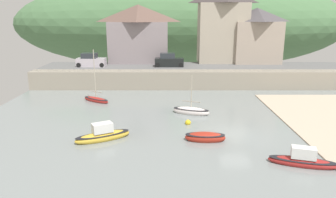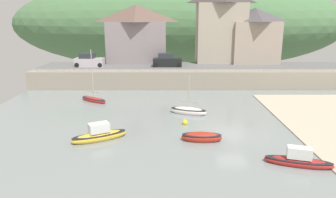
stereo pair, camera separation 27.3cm
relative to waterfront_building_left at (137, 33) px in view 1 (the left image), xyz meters
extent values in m
cube|color=gray|center=(10.27, -25.20, -6.89)|extent=(48.00, 40.00, 0.06)
cube|color=gray|center=(10.27, -8.20, -5.66)|extent=(48.00, 2.40, 2.40)
cube|color=#606060|center=(10.27, -4.50, -4.51)|extent=(48.00, 9.00, 0.10)
ellipsoid|color=#4A7247|center=(7.74, 30.00, 0.66)|extent=(80.00, 44.00, 21.48)
cube|color=gray|center=(0.00, 0.00, -1.37)|extent=(8.97, 5.19, 6.19)
pyramid|color=brown|center=(0.00, 0.00, 3.01)|extent=(9.27, 5.49, 2.57)
cube|color=#A89D8A|center=(12.97, 0.00, 0.02)|extent=(7.38, 4.70, 8.97)
cube|color=#A59686|center=(18.13, 0.00, -1.34)|extent=(6.99, 5.91, 6.25)
pyramid|color=#4C484B|center=(18.13, 0.00, 2.80)|extent=(7.29, 6.21, 2.02)
ellipsoid|color=#A3291B|center=(7.48, -26.74, -6.61)|extent=(3.26, 1.43, 0.89)
ellipsoid|color=black|center=(7.48, -26.74, -6.37)|extent=(3.19, 1.40, 0.12)
ellipsoid|color=gold|center=(-0.62, -26.56, -6.63)|extent=(4.53, 3.25, 0.83)
ellipsoid|color=black|center=(-0.62, -26.56, -6.40)|extent=(4.44, 3.18, 0.12)
cube|color=silver|center=(-0.62, -26.56, -5.85)|extent=(1.80, 1.53, 0.73)
ellipsoid|color=maroon|center=(13.41, -31.03, -6.67)|extent=(4.49, 2.28, 0.68)
ellipsoid|color=black|center=(13.41, -31.03, -6.49)|extent=(4.40, 2.23, 0.12)
cube|color=silver|center=(13.41, -31.03, -5.96)|extent=(1.68, 1.16, 0.74)
ellipsoid|color=#A2241F|center=(-3.69, -14.97, -6.68)|extent=(3.59, 2.87, 0.64)
ellipsoid|color=black|center=(-3.69, -14.97, -6.51)|extent=(3.52, 2.82, 0.12)
cylinder|color=#B2A893|center=(-3.69, -14.97, -3.65)|extent=(0.09, 0.09, 5.43)
cylinder|color=gray|center=(-3.69, -14.97, -5.70)|extent=(1.65, 1.17, 0.07)
ellipsoid|color=silver|center=(6.87, -19.69, -6.61)|extent=(3.90, 2.35, 0.90)
ellipsoid|color=black|center=(6.87, -19.69, -6.37)|extent=(3.82, 2.31, 0.12)
cylinder|color=#B2A893|center=(6.87, -19.69, -4.53)|extent=(0.09, 0.09, 3.26)
cylinder|color=gray|center=(6.87, -19.69, -5.59)|extent=(1.83, 0.71, 0.07)
cube|color=#BAB0BA|center=(-6.49, -4.50, -3.86)|extent=(4.15, 1.82, 1.20)
cube|color=#282D33|center=(-6.74, -4.50, -2.91)|extent=(2.14, 1.56, 0.80)
cylinder|color=black|center=(-4.84, -3.70, -4.14)|extent=(0.64, 0.22, 0.64)
cylinder|color=black|center=(-4.84, -5.30, -4.14)|extent=(0.64, 0.22, 0.64)
cylinder|color=black|center=(-8.14, -3.70, -4.14)|extent=(0.64, 0.22, 0.64)
cylinder|color=black|center=(-8.14, -5.30, -4.14)|extent=(0.64, 0.22, 0.64)
cube|color=black|center=(4.74, -4.50, -3.86)|extent=(4.12, 1.75, 1.20)
cube|color=#282D33|center=(4.49, -4.50, -2.91)|extent=(2.12, 1.52, 0.80)
cylinder|color=black|center=(6.39, -3.70, -4.14)|extent=(0.64, 0.22, 0.64)
cylinder|color=black|center=(6.39, -5.30, -4.14)|extent=(0.64, 0.22, 0.64)
cylinder|color=black|center=(3.09, -3.70, -4.14)|extent=(0.64, 0.22, 0.64)
cylinder|color=black|center=(3.09, -5.30, -4.14)|extent=(0.64, 0.22, 0.64)
sphere|color=yellow|center=(6.37, -22.85, -6.70)|extent=(0.52, 0.52, 0.52)
camera|label=1|loc=(4.55, -50.26, 2.73)|focal=34.12mm
camera|label=2|loc=(4.83, -50.26, 2.73)|focal=34.12mm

